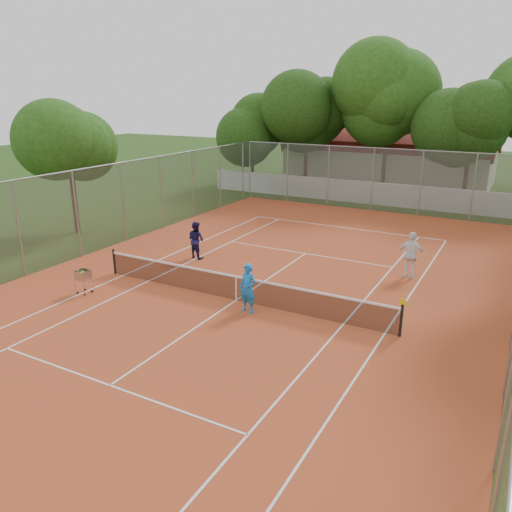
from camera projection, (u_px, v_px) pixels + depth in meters
The scene contains 12 objects.
ground at pixel (236, 301), 18.28m from camera, with size 120.00×120.00×0.00m, color #1C370F.
court_pad at pixel (236, 301), 18.27m from camera, with size 18.00×34.00×0.02m, color #AF4622.
court_lines at pixel (236, 300), 18.27m from camera, with size 10.98×23.78×0.01m, color white.
tennis_net at pixel (236, 288), 18.12m from camera, with size 11.88×0.10×0.98m, color black.
perimeter_fence at pixel (236, 249), 17.66m from camera, with size 18.00×34.00×4.00m, color slate.
boundary_wall at pixel (379, 194), 33.89m from camera, with size 26.00×0.30×1.50m, color silver.
clubhouse at pixel (390, 155), 42.69m from camera, with size 16.40×9.00×4.40m, color beige.
tropical_trees at pixel (396, 127), 35.07m from camera, with size 29.00×19.00×10.00m, color #15330C.
player_near at pixel (248, 288), 17.03m from camera, with size 0.64×0.42×1.75m, color blue.
player_far_left at pixel (196, 240), 22.79m from camera, with size 0.83×0.65×1.70m, color #181848.
player_far_right at pixel (411, 255), 20.23m from camera, with size 1.14×0.47×1.94m, color white.
ball_hopper at pixel (84, 281), 18.75m from camera, with size 0.48×0.48×1.00m, color #B1B2B8.
Camera 1 is at (8.73, -14.45, 7.23)m, focal length 35.00 mm.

